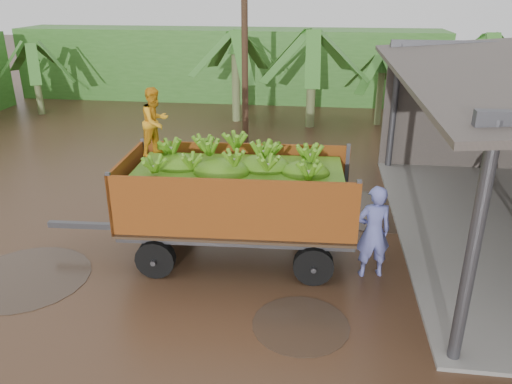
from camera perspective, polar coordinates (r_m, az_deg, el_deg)
ground at (r=12.28m, az=-7.42°, el=-4.97°), size 100.00×100.00×0.00m
hedge_north at (r=27.23m, az=-3.20°, el=14.38°), size 22.00×3.00×3.60m
banana_trailer at (r=10.72m, az=-2.14°, el=-0.30°), size 6.86×2.60×3.71m
man_blue at (r=10.43m, az=13.26°, el=-4.45°), size 0.82×0.63×2.00m
utility_pole at (r=18.84m, az=-1.31°, el=17.34°), size 1.20×0.24×7.76m
banana_plants at (r=18.73m, az=-14.82°, el=10.15°), size 25.07×20.32×4.12m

